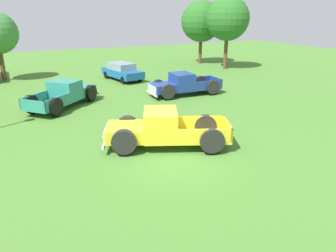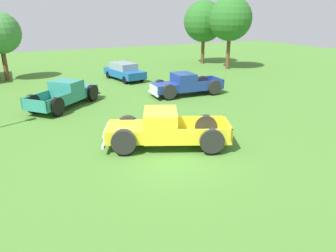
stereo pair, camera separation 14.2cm
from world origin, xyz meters
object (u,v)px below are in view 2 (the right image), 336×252
(pickup_truck_foreground, at_px, (159,130))
(sedan_distant_b, at_px, (124,71))
(oak_tree_west, at_px, (0,33))
(pickup_truck_behind_right, at_px, (182,85))
(oak_tree_center, at_px, (204,22))
(oak_tree_east, at_px, (230,19))
(pickup_truck_behind_left, at_px, (68,93))

(pickup_truck_foreground, distance_m, sedan_distant_b, 14.19)
(pickup_truck_foreground, relative_size, oak_tree_west, 1.00)
(pickup_truck_behind_right, relative_size, oak_tree_center, 0.77)
(oak_tree_west, bearing_deg, pickup_truck_behind_right, -45.80)
(pickup_truck_behind_right, height_order, sedan_distant_b, pickup_truck_behind_right)
(oak_tree_east, distance_m, oak_tree_center, 4.14)
(pickup_truck_foreground, height_order, sedan_distant_b, pickup_truck_foreground)
(pickup_truck_behind_left, relative_size, oak_tree_east, 0.71)
(oak_tree_center, bearing_deg, pickup_truck_foreground, -126.61)
(pickup_truck_behind_right, distance_m, oak_tree_center, 14.92)
(sedan_distant_b, relative_size, oak_tree_center, 0.68)
(oak_tree_center, bearing_deg, oak_tree_east, -85.75)
(pickup_truck_foreground, bearing_deg, pickup_truck_behind_right, 54.90)
(pickup_truck_behind_right, relative_size, sedan_distant_b, 1.13)
(pickup_truck_foreground, height_order, pickup_truck_behind_right, pickup_truck_foreground)
(pickup_truck_foreground, height_order, oak_tree_center, oak_tree_center)
(oak_tree_west, xyz_separation_m, oak_tree_center, (19.32, 0.67, 0.63))
(pickup_truck_behind_right, height_order, oak_tree_center, oak_tree_center)
(oak_tree_east, relative_size, oak_tree_west, 1.25)
(pickup_truck_foreground, distance_m, oak_tree_east, 20.60)
(pickup_truck_behind_right, xyz_separation_m, oak_tree_east, (9.12, 7.36, 3.99))
(pickup_truck_behind_right, xyz_separation_m, oak_tree_center, (8.81, 11.48, 3.66))
(pickup_truck_foreground, bearing_deg, oak_tree_east, 45.72)
(pickup_truck_foreground, bearing_deg, pickup_truck_behind_left, 105.85)
(oak_tree_west, bearing_deg, pickup_truck_foreground, -72.91)
(oak_tree_center, bearing_deg, pickup_truck_behind_right, -127.51)
(pickup_truck_foreground, xyz_separation_m, pickup_truck_behind_right, (5.00, 7.12, -0.03))
(oak_tree_east, bearing_deg, pickup_truck_foreground, -134.28)
(pickup_truck_behind_left, bearing_deg, oak_tree_west, 108.09)
(oak_tree_west, bearing_deg, oak_tree_east, -9.97)
(pickup_truck_foreground, distance_m, pickup_truck_behind_right, 8.70)
(oak_tree_east, xyz_separation_m, oak_tree_center, (-0.31, 4.12, -0.33))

